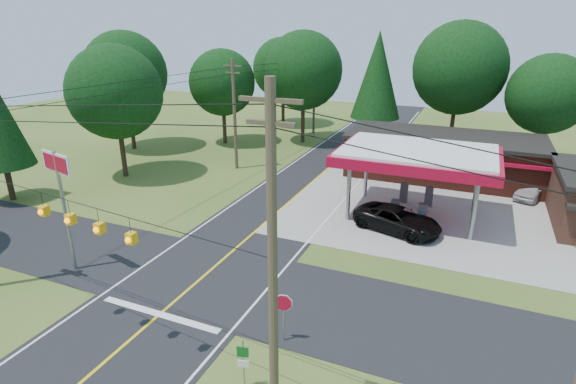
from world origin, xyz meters
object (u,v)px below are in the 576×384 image
at_px(octagonal_stop_sign, 283,307).
at_px(gas_canopy, 417,158).
at_px(suv_car, 397,220).
at_px(sedan_car, 531,190).
at_px(big_stop_sign, 60,184).

bearing_deg(octagonal_stop_sign, gas_canopy, 79.66).
height_order(gas_canopy, suv_car, gas_canopy).
height_order(sedan_car, big_stop_sign, big_stop_sign).
xyz_separation_m(gas_canopy, sedan_car, (8.00, 7.15, -3.57)).
bearing_deg(gas_canopy, sedan_car, 41.79).
bearing_deg(sedan_car, octagonal_stop_sign, -95.37).
height_order(gas_canopy, octagonal_stop_sign, gas_canopy).
height_order(suv_car, octagonal_stop_sign, octagonal_stop_sign).
bearing_deg(octagonal_stop_sign, big_stop_sign, 175.61).
xyz_separation_m(big_stop_sign, octagonal_stop_sign, (13.07, -1.00, -3.30)).
height_order(big_stop_sign, octagonal_stop_sign, big_stop_sign).
distance_m(gas_canopy, suv_car, 4.62).
bearing_deg(gas_canopy, octagonal_stop_sign, -100.34).
bearing_deg(big_stop_sign, gas_canopy, 43.19).
relative_size(sedan_car, octagonal_stop_sign, 1.76).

